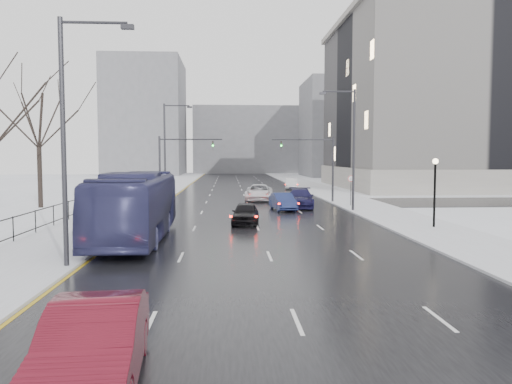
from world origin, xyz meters
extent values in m
cube|color=black|center=(0.00, 60.00, 0.02)|extent=(16.00, 150.00, 0.04)
cube|color=black|center=(0.00, 48.00, 0.02)|extent=(130.00, 10.00, 0.04)
cube|color=silver|center=(-10.50, 60.00, 0.08)|extent=(5.00, 150.00, 0.16)
cube|color=silver|center=(10.50, 60.00, 0.08)|extent=(5.00, 150.00, 0.16)
cube|color=white|center=(-20.00, 60.00, 0.06)|extent=(14.00, 150.00, 0.12)
cube|color=black|center=(-13.00, 30.00, 1.41)|extent=(0.04, 70.00, 0.05)
cube|color=black|center=(-13.00, 30.00, 0.41)|extent=(0.04, 70.00, 0.05)
cylinder|color=black|center=(-13.00, 30.00, 0.81)|extent=(0.06, 0.06, 1.30)
cylinder|color=#2D2D33|center=(8.40, 40.00, 5.00)|extent=(0.20, 0.20, 10.00)
cylinder|color=#2D2D33|center=(7.10, 40.00, 9.80)|extent=(2.60, 0.12, 0.12)
cube|color=#2D2D33|center=(5.80, 40.00, 9.65)|extent=(0.50, 0.25, 0.18)
cylinder|color=#2D2D33|center=(-8.40, 20.00, 5.00)|extent=(0.20, 0.20, 10.00)
cylinder|color=#2D2D33|center=(-7.10, 20.00, 9.80)|extent=(2.60, 0.12, 0.12)
cube|color=#2D2D33|center=(-5.80, 20.00, 9.65)|extent=(0.50, 0.25, 0.18)
cylinder|color=#2D2D33|center=(-8.40, 52.00, 5.00)|extent=(0.20, 0.20, 10.00)
cylinder|color=#2D2D33|center=(-7.10, 52.00, 9.80)|extent=(2.60, 0.12, 0.12)
cube|color=#2D2D33|center=(-5.80, 52.00, 9.65)|extent=(0.50, 0.25, 0.18)
cylinder|color=black|center=(11.00, 30.00, 2.16)|extent=(0.14, 0.14, 4.00)
sphere|color=#FFE5B2|center=(11.00, 30.00, 4.26)|extent=(0.36, 0.36, 0.36)
cylinder|color=#2D2D33|center=(8.40, 48.00, 3.25)|extent=(0.20, 0.20, 6.50)
cylinder|color=#2D2D33|center=(5.40, 48.00, 6.20)|extent=(6.00, 0.12, 0.12)
imported|color=#2D2D33|center=(3.30, 48.00, 5.60)|extent=(0.15, 0.18, 0.90)
sphere|color=#19FF33|center=(3.30, 47.85, 5.60)|extent=(0.16, 0.16, 0.16)
cylinder|color=#2D2D33|center=(-8.40, 48.00, 3.25)|extent=(0.20, 0.20, 6.50)
cylinder|color=#2D2D33|center=(-5.40, 48.00, 6.20)|extent=(6.00, 0.12, 0.12)
imported|color=#2D2D33|center=(-3.30, 48.00, 5.60)|extent=(0.15, 0.18, 0.90)
sphere|color=#19FF33|center=(-3.30, 47.85, 5.60)|extent=(0.16, 0.16, 0.16)
cylinder|color=#2D2D33|center=(9.20, 44.00, 1.41)|extent=(0.06, 0.06, 2.50)
cylinder|color=white|center=(9.20, 44.00, 2.56)|extent=(0.60, 0.03, 0.60)
torus|color=#B20C0C|center=(9.20, 44.00, 2.56)|extent=(0.58, 0.06, 0.58)
cube|color=gray|center=(35.00, 72.00, 12.00)|extent=(40.00, 30.00, 24.00)
cube|color=gray|center=(35.00, 72.00, 24.40)|extent=(41.00, 31.00, 0.80)
cube|color=gray|center=(35.00, 72.00, 1.50)|extent=(40.60, 30.60, 3.00)
cube|color=slate|center=(28.00, 115.00, 11.00)|extent=(24.00, 20.00, 22.00)
cube|color=slate|center=(-22.00, 125.00, 14.00)|extent=(18.00, 22.00, 28.00)
cube|color=slate|center=(4.00, 140.00, 9.00)|extent=(30.00, 18.00, 18.00)
imported|color=maroon|center=(-4.50, 9.33, 0.88)|extent=(2.19, 5.20, 1.67)
imported|color=navy|center=(-6.87, 27.08, 1.88)|extent=(3.31, 13.25, 3.68)
imported|color=black|center=(-0.71, 32.85, 0.77)|extent=(2.10, 4.41, 1.45)
imported|color=navy|center=(2.74, 41.23, 0.77)|extent=(2.09, 4.59, 1.46)
imported|color=silver|center=(1.32, 50.53, 0.87)|extent=(3.27, 6.20, 1.66)
imported|color=#17153F|center=(4.50, 43.36, 0.88)|extent=(3.09, 6.04, 1.68)
imported|color=silver|center=(6.89, 68.35, 0.80)|extent=(2.07, 4.75, 1.52)
camera|label=1|loc=(-1.87, -0.29, 4.56)|focal=35.00mm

